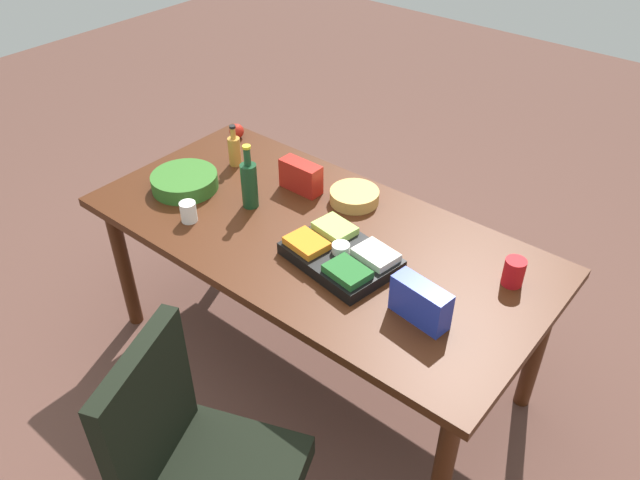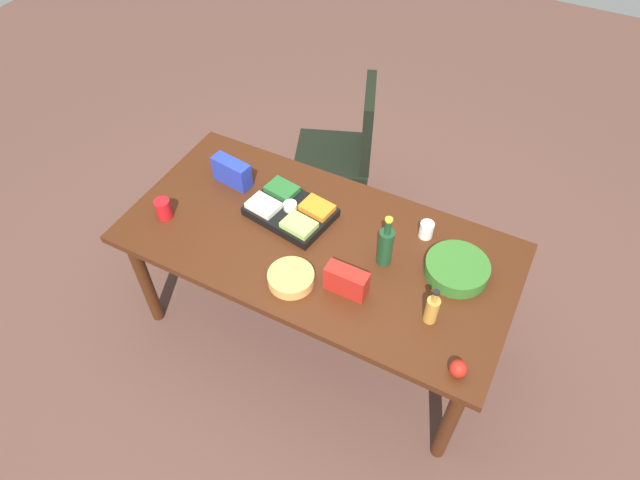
{
  "view_description": "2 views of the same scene",
  "coord_description": "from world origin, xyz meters",
  "px_view_note": "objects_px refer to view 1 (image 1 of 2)",
  "views": [
    {
      "loc": [
        1.36,
        -1.62,
        2.32
      ],
      "look_at": [
        0.09,
        -0.07,
        0.81
      ],
      "focal_mm": 35.23,
      "sensor_mm": 36.0,
      "label": 1
    },
    {
      "loc": [
        -0.85,
        1.61,
        2.84
      ],
      "look_at": [
        -0.05,
        0.06,
        0.87
      ],
      "focal_mm": 30.92,
      "sensor_mm": 36.0,
      "label": 2
    }
  ],
  "objects_px": {
    "chip_bowl": "(354,196)",
    "paper_cup": "(188,212)",
    "salad_bowl": "(185,181)",
    "wine_bottle": "(249,183)",
    "chip_bag_red": "(301,176)",
    "chip_bag_blue": "(420,302)",
    "conference_table": "(315,247)",
    "red_solo_cup": "(514,272)",
    "veggie_tray": "(341,255)",
    "apple_red": "(237,131)",
    "dressing_bottle": "(234,150)"
  },
  "relations": [
    {
      "from": "red_solo_cup",
      "to": "wine_bottle",
      "type": "distance_m",
      "value": 1.15
    },
    {
      "from": "paper_cup",
      "to": "red_solo_cup",
      "type": "bearing_deg",
      "value": 21.59
    },
    {
      "from": "chip_bowl",
      "to": "apple_red",
      "type": "bearing_deg",
      "value": 173.42
    },
    {
      "from": "dressing_bottle",
      "to": "red_solo_cup",
      "type": "height_order",
      "value": "dressing_bottle"
    },
    {
      "from": "paper_cup",
      "to": "apple_red",
      "type": "bearing_deg",
      "value": 119.98
    },
    {
      "from": "dressing_bottle",
      "to": "salad_bowl",
      "type": "xyz_separation_m",
      "value": [
        -0.02,
        -0.3,
        -0.04
      ]
    },
    {
      "from": "apple_red",
      "to": "chip_bowl",
      "type": "bearing_deg",
      "value": -6.58
    },
    {
      "from": "chip_bag_blue",
      "to": "paper_cup",
      "type": "bearing_deg",
      "value": -173.98
    },
    {
      "from": "chip_bag_red",
      "to": "wine_bottle",
      "type": "height_order",
      "value": "wine_bottle"
    },
    {
      "from": "chip_bag_blue",
      "to": "conference_table",
      "type": "bearing_deg",
      "value": 164.82
    },
    {
      "from": "red_solo_cup",
      "to": "chip_bowl",
      "type": "bearing_deg",
      "value": 174.92
    },
    {
      "from": "salad_bowl",
      "to": "chip_bag_blue",
      "type": "bearing_deg",
      "value": -2.1
    },
    {
      "from": "salad_bowl",
      "to": "wine_bottle",
      "type": "relative_size",
      "value": 1.02
    },
    {
      "from": "conference_table",
      "to": "apple_red",
      "type": "relative_size",
      "value": 25.98
    },
    {
      "from": "dressing_bottle",
      "to": "apple_red",
      "type": "height_order",
      "value": "dressing_bottle"
    },
    {
      "from": "dressing_bottle",
      "to": "chip_bowl",
      "type": "height_order",
      "value": "dressing_bottle"
    },
    {
      "from": "paper_cup",
      "to": "wine_bottle",
      "type": "relative_size",
      "value": 0.3
    },
    {
      "from": "chip_bag_blue",
      "to": "red_solo_cup",
      "type": "relative_size",
      "value": 2.0
    },
    {
      "from": "veggie_tray",
      "to": "chip_bowl",
      "type": "distance_m",
      "value": 0.43
    },
    {
      "from": "veggie_tray",
      "to": "red_solo_cup",
      "type": "height_order",
      "value": "red_solo_cup"
    },
    {
      "from": "veggie_tray",
      "to": "chip_bag_red",
      "type": "xyz_separation_m",
      "value": [
        -0.46,
        0.3,
        0.03
      ]
    },
    {
      "from": "chip_bag_blue",
      "to": "apple_red",
      "type": "height_order",
      "value": "chip_bag_blue"
    },
    {
      "from": "conference_table",
      "to": "veggie_tray",
      "type": "bearing_deg",
      "value": -24.1
    },
    {
      "from": "salad_bowl",
      "to": "wine_bottle",
      "type": "height_order",
      "value": "wine_bottle"
    },
    {
      "from": "chip_bag_red",
      "to": "wine_bottle",
      "type": "bearing_deg",
      "value": -109.79
    },
    {
      "from": "dressing_bottle",
      "to": "veggie_tray",
      "type": "distance_m",
      "value": 0.91
    },
    {
      "from": "dressing_bottle",
      "to": "chip_bag_blue",
      "type": "xyz_separation_m",
      "value": [
        1.27,
        -0.35,
        -0.0
      ]
    },
    {
      "from": "red_solo_cup",
      "to": "wine_bottle",
      "type": "xyz_separation_m",
      "value": [
        -1.13,
        -0.24,
        0.06
      ]
    },
    {
      "from": "apple_red",
      "to": "chip_bag_blue",
      "type": "bearing_deg",
      "value": -20.55
    },
    {
      "from": "dressing_bottle",
      "to": "wine_bottle",
      "type": "xyz_separation_m",
      "value": [
        0.31,
        -0.21,
        0.04
      ]
    },
    {
      "from": "conference_table",
      "to": "paper_cup",
      "type": "height_order",
      "value": "paper_cup"
    },
    {
      "from": "veggie_tray",
      "to": "red_solo_cup",
      "type": "xyz_separation_m",
      "value": [
        0.58,
        0.31,
        0.02
      ]
    },
    {
      "from": "chip_bag_red",
      "to": "wine_bottle",
      "type": "relative_size",
      "value": 0.67
    },
    {
      "from": "conference_table",
      "to": "chip_bag_blue",
      "type": "bearing_deg",
      "value": -15.18
    },
    {
      "from": "paper_cup",
      "to": "veggie_tray",
      "type": "bearing_deg",
      "value": 15.54
    },
    {
      "from": "chip_bowl",
      "to": "dressing_bottle",
      "type": "bearing_deg",
      "value": -171.05
    },
    {
      "from": "wine_bottle",
      "to": "paper_cup",
      "type": "bearing_deg",
      "value": -116.02
    },
    {
      "from": "wine_bottle",
      "to": "chip_bag_blue",
      "type": "bearing_deg",
      "value": -8.11
    },
    {
      "from": "dressing_bottle",
      "to": "chip_bowl",
      "type": "bearing_deg",
      "value": 8.95
    },
    {
      "from": "chip_bag_blue",
      "to": "red_solo_cup",
      "type": "height_order",
      "value": "chip_bag_blue"
    },
    {
      "from": "conference_table",
      "to": "wine_bottle",
      "type": "distance_m",
      "value": 0.4
    },
    {
      "from": "chip_bowl",
      "to": "red_solo_cup",
      "type": "bearing_deg",
      "value": -5.08
    },
    {
      "from": "salad_bowl",
      "to": "conference_table",
      "type": "bearing_deg",
      "value": 9.94
    },
    {
      "from": "chip_bag_blue",
      "to": "paper_cup",
      "type": "relative_size",
      "value": 2.44
    },
    {
      "from": "paper_cup",
      "to": "apple_red",
      "type": "xyz_separation_m",
      "value": [
        -0.38,
        0.66,
        -0.01
      ]
    },
    {
      "from": "chip_bowl",
      "to": "paper_cup",
      "type": "xyz_separation_m",
      "value": [
        -0.46,
        -0.56,
        0.02
      ]
    },
    {
      "from": "conference_table",
      "to": "chip_bag_red",
      "type": "xyz_separation_m",
      "value": [
        -0.26,
        0.21,
        0.15
      ]
    },
    {
      "from": "conference_table",
      "to": "apple_red",
      "type": "xyz_separation_m",
      "value": [
        -0.85,
        0.38,
        0.12
      ]
    },
    {
      "from": "chip_bowl",
      "to": "paper_cup",
      "type": "relative_size",
      "value": 2.44
    },
    {
      "from": "wine_bottle",
      "to": "chip_bowl",
      "type": "bearing_deg",
      "value": 43.11
    }
  ]
}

